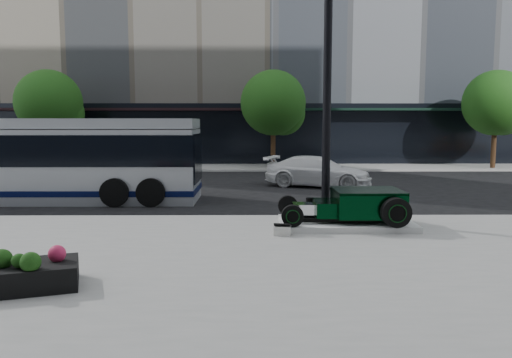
{
  "coord_description": "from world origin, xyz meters",
  "views": [
    {
      "loc": [
        -0.25,
        -16.24,
        2.81
      ],
      "look_at": [
        -0.13,
        -2.21,
        1.2
      ],
      "focal_mm": 35.0,
      "sensor_mm": 36.0,
      "label": 1
    }
  ],
  "objects_px": {
    "flower_planter": "(12,275)",
    "white_sedan": "(318,171)",
    "lamppost": "(327,92)",
    "transit_bus": "(28,159)",
    "hot_rod": "(359,204)"
  },
  "relations": [
    {
      "from": "white_sedan",
      "to": "hot_rod",
      "type": "bearing_deg",
      "value": -160.18
    },
    {
      "from": "white_sedan",
      "to": "lamppost",
      "type": "bearing_deg",
      "value": -165.48
    },
    {
      "from": "lamppost",
      "to": "white_sedan",
      "type": "bearing_deg",
      "value": 83.91
    },
    {
      "from": "lamppost",
      "to": "hot_rod",
      "type": "bearing_deg",
      "value": -58.23
    },
    {
      "from": "lamppost",
      "to": "transit_bus",
      "type": "xyz_separation_m",
      "value": [
        -10.01,
        3.89,
        -2.14
      ]
    },
    {
      "from": "hot_rod",
      "to": "transit_bus",
      "type": "distance_m",
      "value": 11.86
    },
    {
      "from": "hot_rod",
      "to": "lamppost",
      "type": "xyz_separation_m",
      "value": [
        -0.7,
        1.14,
        2.93
      ]
    },
    {
      "from": "lamppost",
      "to": "white_sedan",
      "type": "relative_size",
      "value": 1.65
    },
    {
      "from": "flower_planter",
      "to": "transit_bus",
      "type": "distance_m",
      "value": 10.76
    },
    {
      "from": "lamppost",
      "to": "flower_planter",
      "type": "bearing_deg",
      "value": -134.63
    },
    {
      "from": "flower_planter",
      "to": "lamppost",
      "type": "bearing_deg",
      "value": 45.37
    },
    {
      "from": "flower_planter",
      "to": "white_sedan",
      "type": "relative_size",
      "value": 0.49
    },
    {
      "from": "hot_rod",
      "to": "white_sedan",
      "type": "distance_m",
      "value": 8.88
    },
    {
      "from": "lamppost",
      "to": "transit_bus",
      "type": "relative_size",
      "value": 0.63
    },
    {
      "from": "hot_rod",
      "to": "transit_bus",
      "type": "bearing_deg",
      "value": 154.86
    }
  ]
}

